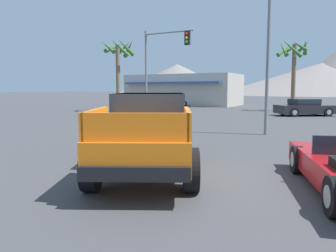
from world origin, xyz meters
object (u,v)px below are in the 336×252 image
at_px(street_lamp_post, 269,24).
at_px(palm_tree_tall, 118,57).
at_px(orange_pickup_truck, 149,126).
at_px(parked_car_silver, 173,101).
at_px(palm_tree_short, 293,57).
at_px(traffic_light_crosswalk, 163,56).
at_px(parked_car_dark, 305,107).

height_order(street_lamp_post, palm_tree_tall, street_lamp_post).
distance_m(orange_pickup_truck, parked_car_silver, 29.52).
bearing_deg(palm_tree_short, parked_car_silver, 168.98).
height_order(traffic_light_crosswalk, palm_tree_tall, palm_tree_tall).
bearing_deg(parked_car_silver, traffic_light_crosswalk, 2.17).
relative_size(traffic_light_crosswalk, palm_tree_tall, 1.00).
bearing_deg(parked_car_silver, parked_car_dark, 40.68).
distance_m(parked_car_dark, parked_car_silver, 16.57).
height_order(orange_pickup_truck, parked_car_silver, orange_pickup_truck).
xyz_separation_m(parked_car_dark, traffic_light_crosswalk, (-8.94, -5.24, 3.64)).
bearing_deg(parked_car_silver, street_lamp_post, 14.71).
bearing_deg(palm_tree_tall, parked_car_dark, 11.57).
bearing_deg(palm_tree_short, orange_pickup_truck, -89.72).
distance_m(orange_pickup_truck, palm_tree_short, 24.02).
bearing_deg(parked_car_silver, orange_pickup_truck, 3.96).
bearing_deg(street_lamp_post, orange_pickup_truck, -99.32).
bearing_deg(parked_car_dark, palm_tree_tall, -113.08).
distance_m(orange_pickup_truck, traffic_light_crosswalk, 15.93).
bearing_deg(street_lamp_post, parked_car_dark, 88.61).
height_order(parked_car_dark, palm_tree_short, palm_tree_short).
relative_size(parked_car_silver, traffic_light_crosswalk, 0.77).
xyz_separation_m(orange_pickup_truck, palm_tree_short, (-0.11, 23.75, 3.60)).
bearing_deg(parked_car_dark, palm_tree_short, 163.99).
distance_m(parked_car_silver, palm_tree_short, 14.08).
bearing_deg(palm_tree_short, street_lamp_post, -85.32).
relative_size(traffic_light_crosswalk, street_lamp_post, 0.79).
xyz_separation_m(orange_pickup_truck, traffic_light_crosswalk, (-7.44, 13.72, 3.21)).
xyz_separation_m(parked_car_silver, street_lamp_post, (14.57, -18.89, 4.03)).
relative_size(traffic_light_crosswalk, palm_tree_short, 0.98).
relative_size(orange_pickup_truck, parked_car_silver, 1.15).
bearing_deg(palm_tree_short, parked_car_dark, -71.36).
xyz_separation_m(parked_car_silver, traffic_light_crosswalk, (5.90, -12.61, 3.66)).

